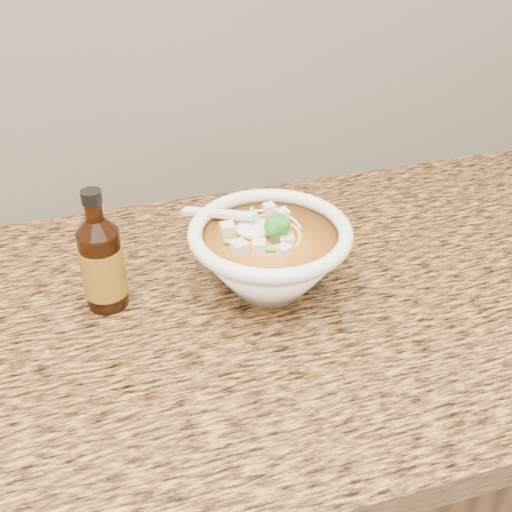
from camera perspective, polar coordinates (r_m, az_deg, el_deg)
name	(u,v)px	position (r m, az deg, el deg)	size (l,w,h in m)	color
counter_slab	(57,349)	(0.88, -17.24, -7.90)	(4.00, 0.68, 0.04)	#A37A3C
soup_bowl	(270,257)	(0.88, 1.24, -0.06)	(0.22, 0.22, 0.12)	white
hot_sauce_bottle	(102,264)	(0.86, -13.50, -0.67)	(0.07, 0.07, 0.17)	#321306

